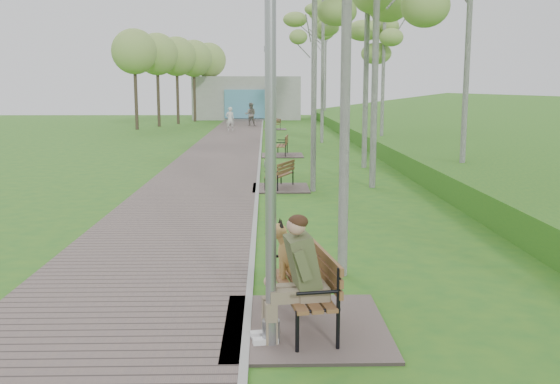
{
  "coord_description": "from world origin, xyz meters",
  "views": [
    {
      "loc": [
        0.24,
        -9.22,
        3.0
      ],
      "look_at": [
        0.49,
        1.2,
        1.25
      ],
      "focal_mm": 40.0,
      "sensor_mm": 36.0,
      "label": 1
    }
  ],
  "objects": [
    {
      "name": "building_north",
      "position": [
        -1.5,
        50.97,
        1.99
      ],
      "size": [
        10.0,
        5.2,
        4.0
      ],
      "color": "#9E9E99",
      "rests_on": "ground"
    },
    {
      "name": "pedestrian_near",
      "position": [
        -2.21,
        34.28,
        0.83
      ],
      "size": [
        0.7,
        0.57,
        1.66
      ],
      "primitive_type": "imported",
      "rotation": [
        0.0,
        0.0,
        3.47
      ],
      "color": "silver",
      "rests_on": "ground"
    },
    {
      "name": "embankment",
      "position": [
        12.0,
        20.0,
        0.0
      ],
      "size": [
        14.0,
        70.0,
        1.6
      ],
      "primitive_type": "cube",
      "color": "#4D8421",
      "rests_on": "ground"
    },
    {
      "name": "walkway",
      "position": [
        -1.75,
        21.5,
        0.02
      ],
      "size": [
        3.5,
        67.0,
        0.04
      ],
      "primitive_type": "cube",
      "color": "#695955",
      "rests_on": "ground"
    },
    {
      "name": "lamp_post_third",
      "position": [
        0.39,
        32.4,
        2.66
      ],
      "size": [
        0.22,
        0.22,
        5.7
      ],
      "color": "gray",
      "rests_on": "ground"
    },
    {
      "name": "lamp_post_second",
      "position": [
        0.28,
        14.2,
        2.1
      ],
      "size": [
        0.17,
        0.17,
        4.5
      ],
      "color": "gray",
      "rests_on": "ground"
    },
    {
      "name": "birch_far_a",
      "position": [
        5.54,
        19.08,
        5.63
      ],
      "size": [
        2.3,
        2.3,
        7.17
      ],
      "color": "silver",
      "rests_on": "ground"
    },
    {
      "name": "birch_far_b",
      "position": [
        2.97,
        27.13,
        5.58
      ],
      "size": [
        2.23,
        2.23,
        7.11
      ],
      "color": "silver",
      "rests_on": "ground"
    },
    {
      "name": "lamp_post_near",
      "position": [
        0.3,
        -2.29,
        2.52
      ],
      "size": [
        0.21,
        0.21,
        5.39
      ],
      "color": "gray",
      "rests_on": "ground"
    },
    {
      "name": "pedestrian_far",
      "position": [
        -0.91,
        39.74,
        0.91
      ],
      "size": [
        0.94,
        0.76,
        1.82
      ],
      "primitive_type": "imported",
      "rotation": [
        0.0,
        0.0,
        3.06
      ],
      "color": "gray",
      "rests_on": "ground"
    },
    {
      "name": "kerb",
      "position": [
        0.0,
        21.5,
        0.03
      ],
      "size": [
        0.1,
        67.0,
        0.05
      ],
      "primitive_type": "cube",
      "color": "#999993",
      "rests_on": "ground"
    },
    {
      "name": "ground",
      "position": [
        0.0,
        0.0,
        0.0
      ],
      "size": [
        120.0,
        120.0,
        0.0
      ],
      "primitive_type": "plane",
      "color": "#2C6B22",
      "rests_on": "ground"
    },
    {
      "name": "birch_mid_c",
      "position": [
        3.33,
        24.86,
        6.93
      ],
      "size": [
        2.64,
        2.64,
        8.82
      ],
      "color": "silver",
      "rests_on": "ground"
    },
    {
      "name": "bench_main",
      "position": [
        0.64,
        -1.8,
        0.5
      ],
      "size": [
        2.04,
        2.26,
        1.78
      ],
      "color": "#695955",
      "rests_on": "ground"
    },
    {
      "name": "birch_far_c",
      "position": [
        4.34,
        35.8,
        7.59
      ],
      "size": [
        2.57,
        2.57,
        9.67
      ],
      "color": "silver",
      "rests_on": "ground"
    },
    {
      "name": "bench_far",
      "position": [
        0.91,
        35.77,
        0.18
      ],
      "size": [
        1.61,
        1.78,
        0.99
      ],
      "color": "#695955",
      "rests_on": "ground"
    },
    {
      "name": "birch_distant_b",
      "position": [
        5.83,
        49.49,
        8.67
      ],
      "size": [
        2.72,
        2.72,
        11.05
      ],
      "color": "silver",
      "rests_on": "ground"
    },
    {
      "name": "bench_third",
      "position": [
        0.96,
        18.3,
        0.21
      ],
      "size": [
        1.82,
        2.02,
        1.12
      ],
      "color": "#695955",
      "rests_on": "ground"
    },
    {
      "name": "bench_second",
      "position": [
        0.66,
        9.2,
        0.19
      ],
      "size": [
        1.67,
        1.86,
        1.03
      ],
      "color": "#695955",
      "rests_on": "ground"
    }
  ]
}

